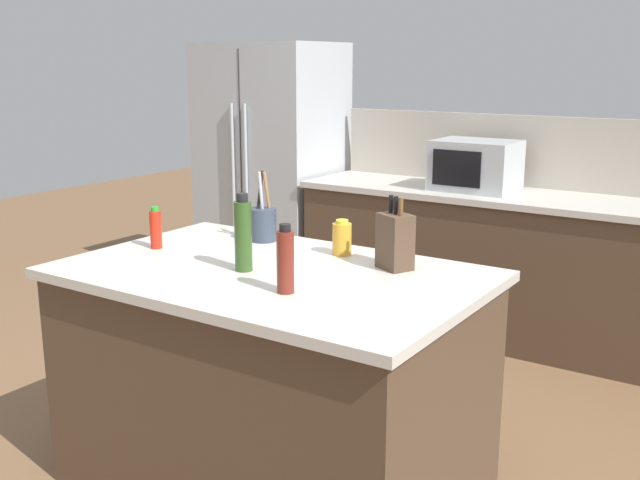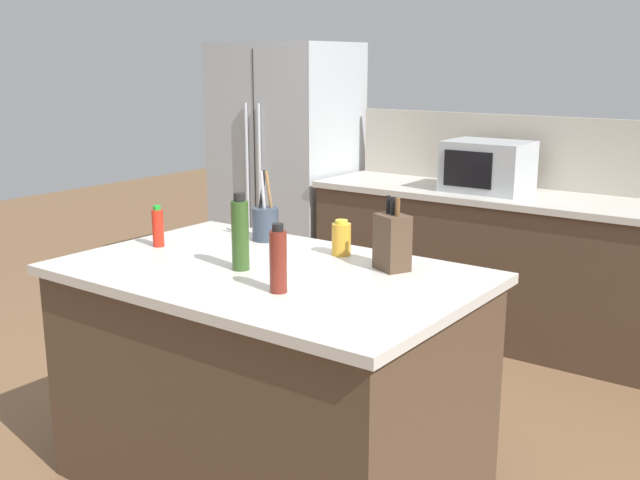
{
  "view_description": "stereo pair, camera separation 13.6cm",
  "coord_description": "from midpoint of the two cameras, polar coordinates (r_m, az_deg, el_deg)",
  "views": [
    {
      "loc": [
        1.73,
        -2.25,
        1.74
      ],
      "look_at": [
        0.0,
        0.35,
        0.99
      ],
      "focal_mm": 42.0,
      "sensor_mm": 36.0,
      "label": 1
    },
    {
      "loc": [
        1.84,
        -2.17,
        1.74
      ],
      "look_at": [
        0.0,
        0.35,
        0.99
      ],
      "focal_mm": 42.0,
      "sensor_mm": 36.0,
      "label": 2
    }
  ],
  "objects": [
    {
      "name": "refrigerator",
      "position": [
        5.72,
        -4.39,
        5.37
      ],
      "size": [
        0.98,
        0.75,
        1.87
      ],
      "color": "#ADB2B7",
      "rests_on": "ground_plane"
    },
    {
      "name": "wall_backsplash",
      "position": [
        4.99,
        16.19,
        6.41
      ],
      "size": [
        2.91,
        0.03,
        0.46
      ],
      "primitive_type": "cube",
      "color": "#B2A899",
      "rests_on": "back_counter_run"
    },
    {
      "name": "microwave",
      "position": [
        4.82,
        10.96,
        5.6
      ],
      "size": [
        0.51,
        0.39,
        0.32
      ],
      "color": "#ADB2B7",
      "rests_on": "back_counter_run"
    },
    {
      "name": "back_counter_run",
      "position": [
        4.83,
        14.5,
        -2.19
      ],
      "size": [
        2.95,
        0.66,
        0.94
      ],
      "color": "#4C3828",
      "rests_on": "ground_plane"
    },
    {
      "name": "utensil_crock",
      "position": [
        3.41,
        -5.48,
        1.28
      ],
      "size": [
        0.12,
        0.12,
        0.32
      ],
      "color": "#333D4C",
      "rests_on": "kitchen_island"
    },
    {
      "name": "honey_jar",
      "position": [
        3.15,
        0.45,
        0.13
      ],
      "size": [
        0.08,
        0.08,
        0.15
      ],
      "color": "gold",
      "rests_on": "kitchen_island"
    },
    {
      "name": "knife_block",
      "position": [
        2.94,
        4.42,
        -0.07
      ],
      "size": [
        0.16,
        0.15,
        0.29
      ],
      "rotation": [
        0.0,
        0.0,
        -0.45
      ],
      "color": "#4C3828",
      "rests_on": "kitchen_island"
    },
    {
      "name": "vinegar_bottle",
      "position": [
        2.63,
        -4.14,
        -1.58
      ],
      "size": [
        0.06,
        0.06,
        0.25
      ],
      "color": "maroon",
      "rests_on": "kitchen_island"
    },
    {
      "name": "kitchen_island",
      "position": [
        3.11,
        -4.91,
        -10.59
      ],
      "size": [
        1.65,
        1.05,
        0.94
      ],
      "color": "#4C3828",
      "rests_on": "ground_plane"
    },
    {
      "name": "olive_oil_bottle",
      "position": [
        2.92,
        -7.21,
        0.4
      ],
      "size": [
        0.07,
        0.07,
        0.31
      ],
      "color": "#2D4C1E",
      "rests_on": "kitchen_island"
    },
    {
      "name": "hot_sauce_bottle",
      "position": [
        3.35,
        -13.51,
        0.85
      ],
      "size": [
        0.05,
        0.05,
        0.18
      ],
      "color": "red",
      "rests_on": "kitchen_island"
    }
  ]
}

